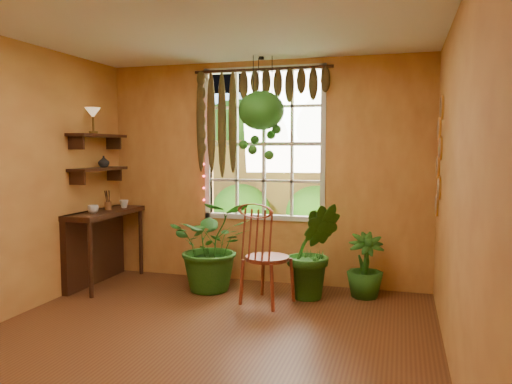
# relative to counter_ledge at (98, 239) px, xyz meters

# --- Properties ---
(floor) EXTENTS (4.50, 4.50, 0.00)m
(floor) POSITION_rel_counter_ledge_xyz_m (1.91, -1.60, -0.55)
(floor) COLOR brown
(floor) RESTS_ON ground
(ceiling) EXTENTS (4.50, 4.50, 0.00)m
(ceiling) POSITION_rel_counter_ledge_xyz_m (1.91, -1.60, 2.15)
(ceiling) COLOR white
(ceiling) RESTS_ON wall_back
(wall_back) EXTENTS (4.00, 0.00, 4.00)m
(wall_back) POSITION_rel_counter_ledge_xyz_m (1.91, 0.65, 0.80)
(wall_back) COLOR gold
(wall_back) RESTS_ON floor
(wall_right) EXTENTS (0.00, 4.50, 4.50)m
(wall_right) POSITION_rel_counter_ledge_xyz_m (3.91, -1.60, 0.80)
(wall_right) COLOR gold
(wall_right) RESTS_ON floor
(window) EXTENTS (1.52, 0.10, 1.86)m
(window) POSITION_rel_counter_ledge_xyz_m (1.91, 0.68, 1.15)
(window) COLOR silver
(window) RESTS_ON wall_back
(valance_vine) EXTENTS (1.70, 0.12, 1.10)m
(valance_vine) POSITION_rel_counter_ledge_xyz_m (1.82, 0.56, 1.73)
(valance_vine) COLOR black
(valance_vine) RESTS_ON window
(string_lights) EXTENTS (0.03, 0.03, 1.54)m
(string_lights) POSITION_rel_counter_ledge_xyz_m (1.15, 0.59, 1.20)
(string_lights) COLOR #FF2633
(string_lights) RESTS_ON window
(wall_plates) EXTENTS (0.04, 0.32, 1.10)m
(wall_plates) POSITION_rel_counter_ledge_xyz_m (3.89, 0.19, 1.00)
(wall_plates) COLOR #F0DFC4
(wall_plates) RESTS_ON wall_right
(counter_ledge) EXTENTS (0.40, 1.20, 0.90)m
(counter_ledge) POSITION_rel_counter_ledge_xyz_m (0.00, 0.00, 0.00)
(counter_ledge) COLOR black
(counter_ledge) RESTS_ON floor
(shelf_lower) EXTENTS (0.25, 0.90, 0.04)m
(shelf_lower) POSITION_rel_counter_ledge_xyz_m (0.03, 0.00, 0.85)
(shelf_lower) COLOR black
(shelf_lower) RESTS_ON wall_left
(shelf_upper) EXTENTS (0.25, 0.90, 0.04)m
(shelf_upper) POSITION_rel_counter_ledge_xyz_m (0.03, 0.00, 1.25)
(shelf_upper) COLOR black
(shelf_upper) RESTS_ON wall_left
(backyard) EXTENTS (14.00, 10.00, 12.00)m
(backyard) POSITION_rel_counter_ledge_xyz_m (2.15, 5.27, 0.73)
(backyard) COLOR #1F5618
(backyard) RESTS_ON ground
(windsor_chair) EXTENTS (0.59, 0.61, 1.24)m
(windsor_chair) POSITION_rel_counter_ledge_xyz_m (2.17, -0.22, -0.19)
(windsor_chair) COLOR maroon
(windsor_chair) RESTS_ON floor
(potted_plant_left) EXTENTS (1.19, 1.12, 1.06)m
(potted_plant_left) POSITION_rel_counter_ledge_xyz_m (1.45, 0.11, -0.02)
(potted_plant_left) COLOR #144E14
(potted_plant_left) RESTS_ON floor
(potted_plant_mid) EXTENTS (0.69, 0.61, 1.06)m
(potted_plant_mid) POSITION_rel_counter_ledge_xyz_m (2.62, 0.12, -0.02)
(potted_plant_mid) COLOR #144E14
(potted_plant_mid) RESTS_ON floor
(potted_plant_right) EXTENTS (0.50, 0.50, 0.72)m
(potted_plant_right) POSITION_rel_counter_ledge_xyz_m (3.17, 0.32, -0.19)
(potted_plant_right) COLOR #144E14
(potted_plant_right) RESTS_ON floor
(hanging_basket) EXTENTS (0.53, 0.53, 1.21)m
(hanging_basket) POSITION_rel_counter_ledge_xyz_m (1.95, 0.40, 1.46)
(hanging_basket) COLOR black
(hanging_basket) RESTS_ON ceiling
(cup_a) EXTENTS (0.15, 0.15, 0.10)m
(cup_a) POSITION_rel_counter_ledge_xyz_m (0.13, -0.27, 0.40)
(cup_a) COLOR silver
(cup_a) RESTS_ON counter_ledge
(cup_b) EXTENTS (0.14, 0.14, 0.10)m
(cup_b) POSITION_rel_counter_ledge_xyz_m (0.19, 0.30, 0.40)
(cup_b) COLOR beige
(cup_b) RESTS_ON counter_ledge
(brush_jar) EXTENTS (0.08, 0.08, 0.30)m
(brush_jar) POSITION_rel_counter_ledge_xyz_m (0.11, 0.06, 0.47)
(brush_jar) COLOR brown
(brush_jar) RESTS_ON counter_ledge
(shelf_vase) EXTENTS (0.18, 0.18, 0.14)m
(shelf_vase) POSITION_rel_counter_ledge_xyz_m (0.04, 0.10, 0.94)
(shelf_vase) COLOR #B2AD99
(shelf_vase) RESTS_ON shelf_lower
(tiffany_lamp) EXTENTS (0.18, 0.18, 0.31)m
(tiffany_lamp) POSITION_rel_counter_ledge_xyz_m (0.05, -0.11, 1.49)
(tiffany_lamp) COLOR brown
(tiffany_lamp) RESTS_ON shelf_upper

